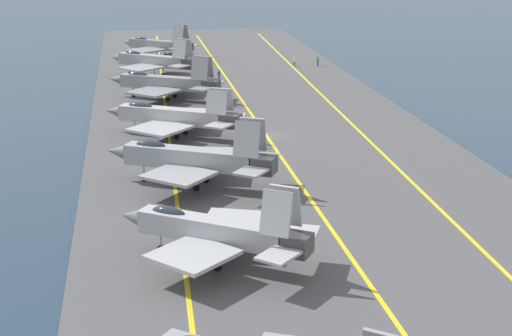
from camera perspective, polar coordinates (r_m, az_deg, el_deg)
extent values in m
plane|color=#23384C|center=(91.98, 0.77, 2.11)|extent=(2000.00, 2000.00, 0.00)
cube|color=#4C4C4F|center=(91.93, 0.77, 2.23)|extent=(199.11, 41.28, 0.40)
cube|color=yellow|center=(94.48, 7.57, 2.62)|extent=(179.12, 5.93, 0.01)
cube|color=yellow|center=(91.87, 0.77, 2.36)|extent=(179.20, 0.36, 0.01)
cube|color=yellow|center=(90.62, -6.32, 2.04)|extent=(179.14, 5.29, 0.01)
cube|color=#A8AAAF|center=(56.89, -3.34, -4.51)|extent=(7.69, 10.38, 1.69)
cone|color=#5B5E60|center=(60.04, -8.94, -3.50)|extent=(2.53, 2.68, 1.61)
cube|color=#38383A|center=(54.30, 3.01, -5.59)|extent=(2.64, 2.61, 1.44)
ellipsoid|color=#232D38|center=(58.18, -6.37, -3.23)|extent=(2.30, 2.81, 0.93)
cube|color=#A8AAAF|center=(54.21, -4.62, -6.30)|extent=(7.01, 7.02, 0.28)
cube|color=#A8AAAF|center=(59.72, -1.52, -3.97)|extent=(6.38, 6.31, 0.28)
cube|color=#A8AAAF|center=(53.07, 1.47, -3.32)|extent=(1.98, 2.31, 3.10)
cube|color=#A8AAAF|center=(54.61, 2.20, -2.72)|extent=(1.98, 2.31, 3.10)
cube|color=#A8AAAF|center=(52.54, 1.65, -6.38)|extent=(3.51, 3.49, 0.20)
cube|color=#A8AAAF|center=(56.39, 3.41, -4.71)|extent=(3.43, 3.09, 0.20)
cylinder|color=#B2B2B7|center=(59.47, -6.93, -5.38)|extent=(0.16, 0.16, 1.70)
cylinder|color=black|center=(59.68, -6.92, -5.86)|extent=(0.52, 0.62, 0.60)
cylinder|color=#B2B2B7|center=(56.09, -2.82, -6.70)|extent=(0.16, 0.16, 1.70)
cylinder|color=black|center=(56.31, -2.82, -7.21)|extent=(0.52, 0.62, 0.60)
cylinder|color=#B2B2B7|center=(58.03, -1.76, -5.84)|extent=(0.16, 0.16, 1.70)
cylinder|color=black|center=(58.24, -1.75, -6.34)|extent=(0.52, 0.62, 0.60)
cube|color=#93999E|center=(73.68, -4.94, 0.73)|extent=(7.34, 12.01, 1.86)
cone|color=#5B5E60|center=(76.67, -9.98, 1.19)|extent=(2.65, 2.91, 1.76)
cube|color=#38383A|center=(71.25, 0.60, 0.22)|extent=(2.83, 2.78, 1.58)
ellipsoid|color=#232D38|center=(74.93, -7.66, 1.63)|extent=(2.29, 3.18, 1.02)
cube|color=#93999E|center=(70.71, -5.66, -0.51)|extent=(7.27, 7.32, 0.28)
cube|color=#93999E|center=(76.71, -3.68, 0.96)|extent=(6.01, 6.39, 0.28)
cube|color=#93999E|center=(70.04, -0.68, 2.10)|extent=(1.95, 2.56, 3.22)
cube|color=#93999E|center=(71.83, -0.20, 2.49)|extent=(1.95, 2.56, 3.22)
cube|color=#93999E|center=(69.27, -0.36, -0.28)|extent=(3.66, 3.58, 0.20)
cube|color=#93999E|center=(73.52, 0.76, 0.76)|extent=(3.37, 3.08, 0.20)
cylinder|color=#B2B2B7|center=(76.05, -8.15, -0.30)|extent=(0.16, 0.16, 1.81)
cylinder|color=black|center=(76.24, -8.13, -0.73)|extent=(0.47, 0.63, 0.60)
cylinder|color=#B2B2B7|center=(72.61, -4.37, -1.02)|extent=(0.16, 0.16, 1.81)
cylinder|color=black|center=(72.80, -4.36, -1.47)|extent=(0.47, 0.63, 0.60)
cylinder|color=#B2B2B7|center=(74.91, -3.63, -0.43)|extent=(0.16, 0.16, 1.81)
cylinder|color=black|center=(75.09, -3.62, -0.87)|extent=(0.47, 0.63, 0.60)
cube|color=#A8AAAF|center=(91.78, -6.24, 3.79)|extent=(7.68, 12.02, 1.78)
cone|color=#5B5E60|center=(95.14, -10.28, 4.10)|extent=(2.64, 2.92, 1.69)
cube|color=#38383A|center=(88.85, -1.82, 3.44)|extent=(2.79, 2.79, 1.51)
ellipsoid|color=#232D38|center=(93.29, -8.41, 4.46)|extent=(2.35, 3.19, 0.98)
cube|color=#A8AAAF|center=(88.52, -7.00, 2.88)|extent=(7.84, 7.84, 0.28)
cube|color=#A8AAAF|center=(94.98, -5.04, 3.93)|extent=(6.81, 6.74, 0.28)
cube|color=#A8AAAF|center=(87.99, -2.89, 4.79)|extent=(1.90, 2.52, 2.68)
cube|color=#A8AAAF|center=(89.68, -2.44, 5.04)|extent=(1.90, 2.52, 2.68)
cube|color=#A8AAAF|center=(86.97, -2.68, 3.13)|extent=(3.69, 3.63, 0.20)
cube|color=#A8AAAF|center=(91.11, -1.60, 3.79)|extent=(3.42, 3.18, 0.20)
cylinder|color=#B2B2B7|center=(94.26, -8.81, 3.01)|extent=(0.16, 0.16, 1.53)
cylinder|color=black|center=(94.37, -8.80, 2.74)|extent=(0.48, 0.63, 0.60)
cylinder|color=#B2B2B7|center=(90.55, -5.80, 2.54)|extent=(0.16, 0.16, 1.53)
cylinder|color=black|center=(90.66, -5.80, 2.26)|extent=(0.48, 0.63, 0.60)
cylinder|color=#B2B2B7|center=(92.74, -5.16, 2.91)|extent=(0.16, 0.16, 1.53)
cylinder|color=black|center=(92.85, -5.15, 2.64)|extent=(0.48, 0.63, 0.60)
cube|color=gray|center=(111.88, -6.81, 6.20)|extent=(7.48, 11.88, 1.75)
cone|color=#5B5E60|center=(115.18, -10.11, 6.38)|extent=(2.59, 2.88, 1.67)
cube|color=#38383A|center=(108.90, -3.25, 6.00)|extent=(2.74, 2.75, 1.49)
ellipsoid|color=#232D38|center=(113.40, -8.58, 6.71)|extent=(2.29, 3.14, 0.96)
cube|color=gray|center=(108.51, -7.45, 5.53)|extent=(7.89, 7.87, 0.28)
cube|color=gray|center=(115.13, -5.81, 6.26)|extent=(6.88, 6.67, 0.28)
cube|color=gray|center=(108.13, -4.12, 7.21)|extent=(1.95, 2.54, 3.05)
cube|color=gray|center=(109.81, -3.75, 7.37)|extent=(1.95, 2.54, 3.05)
cube|color=gray|center=(107.03, -3.96, 5.79)|extent=(3.67, 3.60, 0.20)
cube|color=gray|center=(111.16, -3.05, 6.23)|extent=(3.40, 3.13, 0.20)
cylinder|color=#B2B2B7|center=(114.26, -8.90, 5.50)|extent=(0.16, 0.16, 1.55)
cylinder|color=black|center=(114.36, -8.89, 5.27)|extent=(0.48, 0.63, 0.60)
cylinder|color=#B2B2B7|center=(110.58, -6.46, 5.21)|extent=(0.16, 0.16, 1.55)
cylinder|color=black|center=(110.68, -6.45, 4.97)|extent=(0.48, 0.63, 0.60)
cylinder|color=#B2B2B7|center=(112.76, -5.93, 5.46)|extent=(0.16, 0.16, 1.55)
cylinder|color=black|center=(112.85, -5.92, 5.23)|extent=(0.48, 0.63, 0.60)
cube|color=#93999E|center=(128.62, -7.57, 7.75)|extent=(8.63, 10.76, 1.79)
cone|color=#5B5E60|center=(132.70, -10.09, 7.93)|extent=(2.72, 2.85, 1.70)
cube|color=#38383A|center=(124.72, -4.83, 7.55)|extent=(2.82, 2.80, 1.52)
ellipsoid|color=#232D38|center=(130.59, -8.93, 8.21)|extent=(2.54, 2.94, 0.98)
cube|color=#93999E|center=(125.58, -8.34, 7.22)|extent=(7.47, 7.50, 0.28)
cube|color=#93999E|center=(131.43, -6.52, 7.74)|extent=(7.01, 6.90, 0.28)
cube|color=#93999E|center=(124.26, -5.60, 8.59)|extent=(2.08, 2.37, 2.88)
cube|color=#93999E|center=(125.82, -5.14, 8.71)|extent=(2.08, 2.37, 2.88)
cube|color=#93999E|center=(123.07, -5.59, 7.40)|extent=(3.58, 3.60, 0.20)
cube|color=#93999E|center=(126.90, -4.47, 7.72)|extent=(3.53, 3.30, 0.20)
cylinder|color=#B2B2B7|center=(131.50, -9.17, 7.09)|extent=(0.16, 0.16, 1.85)
cylinder|color=black|center=(131.61, -9.15, 6.82)|extent=(0.53, 0.61, 0.60)
cylinder|color=#B2B2B7|center=(127.23, -7.40, 6.83)|extent=(0.16, 0.16, 1.85)
cylinder|color=black|center=(127.34, -7.39, 6.55)|extent=(0.53, 0.61, 0.60)
cylinder|color=#B2B2B7|center=(129.27, -6.77, 7.01)|extent=(0.16, 0.16, 1.85)
cylinder|color=black|center=(129.38, -6.77, 6.74)|extent=(0.53, 0.61, 0.60)
cube|color=gray|center=(148.69, -7.27, 8.90)|extent=(8.39, 10.00, 1.62)
cone|color=#5B5E60|center=(152.69, -9.32, 9.03)|extent=(2.55, 2.65, 1.54)
cube|color=#38383A|center=(144.81, -5.06, 8.75)|extent=(2.61, 2.61, 1.37)
ellipsoid|color=#232D38|center=(150.66, -8.37, 9.26)|extent=(2.43, 2.74, 0.89)
cube|color=gray|center=(145.58, -8.01, 8.48)|extent=(7.49, 7.65, 0.28)
cube|color=gray|center=(151.54, -6.31, 8.89)|extent=(7.37, 6.93, 0.28)
cube|color=gray|center=(144.47, -5.69, 9.69)|extent=(2.12, 2.31, 3.20)
cube|color=gray|center=(145.86, -5.31, 9.77)|extent=(2.12, 2.31, 3.20)
cube|color=gray|center=(143.27, -5.72, 8.64)|extent=(3.48, 3.53, 0.20)
cube|color=gray|center=(146.88, -4.73, 8.88)|extent=(3.50, 3.24, 0.20)
cylinder|color=#B2B2B7|center=(151.46, -8.57, 8.38)|extent=(0.16, 0.16, 1.59)
cylinder|color=black|center=(151.54, -8.56, 8.20)|extent=(0.54, 0.61, 0.60)
cylinder|color=#B2B2B7|center=(147.35, -7.14, 8.20)|extent=(0.16, 0.16, 1.59)
cylinder|color=black|center=(147.43, -7.13, 8.01)|extent=(0.54, 0.61, 0.60)
cylinder|color=#B2B2B7|center=(149.16, -6.63, 8.32)|extent=(0.16, 0.16, 1.59)
cylinder|color=black|center=(149.24, -6.62, 8.14)|extent=(0.54, 0.61, 0.60)
cylinder|color=#383328|center=(139.06, 4.51, 7.59)|extent=(0.24, 0.24, 0.87)
cube|color=green|center=(138.95, 4.52, 7.89)|extent=(0.46, 0.43, 0.59)
sphere|color=beige|center=(138.88, 4.52, 8.06)|extent=(0.22, 0.22, 0.22)
sphere|color=green|center=(138.87, 4.52, 8.09)|extent=(0.24, 0.24, 0.24)
cylinder|color=#4C473D|center=(138.39, 2.80, 7.56)|extent=(0.24, 0.24, 0.81)
cube|color=white|center=(138.28, 2.80, 7.84)|extent=(0.38, 0.45, 0.52)
sphere|color=#9E7051|center=(138.21, 2.80, 8.00)|extent=(0.22, 0.22, 0.22)
sphere|color=white|center=(138.20, 2.80, 8.02)|extent=(0.24, 0.24, 0.24)
cylinder|color=#383328|center=(125.56, -2.70, 6.58)|extent=(0.24, 0.24, 0.85)
cube|color=#284CB2|center=(125.43, -2.71, 6.90)|extent=(0.38, 0.45, 0.58)
sphere|color=beige|center=(125.36, -2.71, 7.09)|extent=(0.22, 0.22, 0.22)
sphere|color=#284CB2|center=(125.35, -2.71, 7.12)|extent=(0.24, 0.24, 0.24)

